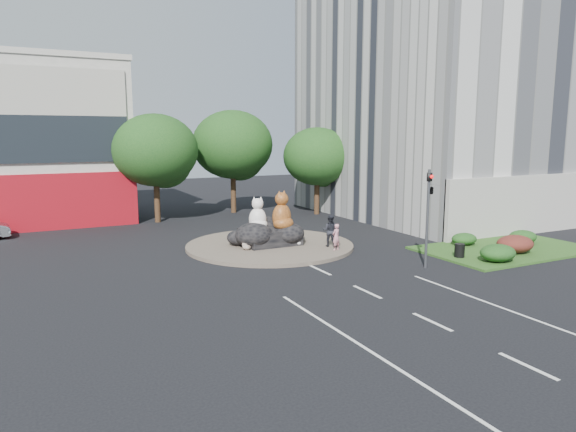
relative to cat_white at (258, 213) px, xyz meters
name	(u,v)px	position (x,y,z in m)	size (l,w,h in m)	color
ground	(367,292)	(0.77, -10.03, -2.10)	(120.00, 120.00, 0.00)	black
roundabout_island	(270,245)	(0.77, -0.03, -2.00)	(10.00, 10.00, 0.20)	brown
rock_plinth	(270,236)	(0.77, -0.03, -1.45)	(3.20, 2.60, 0.90)	black
office_tower	(458,2)	(20.77, 5.97, 15.40)	(20.00, 20.00, 35.00)	silver
grass_verge	(506,249)	(12.77, -7.03, -2.04)	(10.00, 6.00, 0.12)	#244D19
tree_left	(156,154)	(-3.17, 12.03, 3.15)	(6.46, 6.46, 8.27)	#382314
tree_mid	(233,148)	(3.83, 14.03, 3.46)	(6.84, 6.84, 8.76)	#382314
tree_right	(317,159)	(9.83, 10.03, 2.53)	(5.70, 5.70, 7.30)	#382314
hedge_near_green	(498,253)	(9.77, -9.03, -1.53)	(2.00, 1.60, 0.90)	#133D15
hedge_red	(515,244)	(12.27, -8.03, -1.48)	(2.20, 1.76, 0.99)	#51151B
hedge_mid_green	(523,237)	(14.77, -6.53, -1.57)	(1.80, 1.44, 0.81)	#133D15
hedge_back_green	(464,239)	(11.27, -5.23, -1.62)	(1.60, 1.28, 0.72)	#133D15
traffic_light	(430,197)	(5.86, -8.04, 1.52)	(0.44, 1.24, 5.00)	#595B60
street_lamp	(457,167)	(13.58, -2.03, 2.45)	(2.34, 0.22, 8.06)	#595B60
cat_white	(258,213)	(0.00, 0.00, 0.00)	(1.20, 1.04, 2.00)	white
cat_tabby	(282,210)	(1.33, -0.52, 0.18)	(1.41, 1.22, 2.35)	#B36D25
kitten_calico	(246,242)	(-1.09, -0.85, -1.43)	(0.56, 0.49, 0.94)	silver
kitten_white	(297,238)	(2.08, -1.09, -1.47)	(0.51, 0.44, 0.85)	white
pedestrian_pink	(336,237)	(3.44, -3.23, -1.15)	(0.55, 0.36, 1.50)	#CE8590
pedestrian_dark	(330,231)	(3.62, -2.27, -0.96)	(0.91, 0.71, 1.88)	#21232A
litter_bin	(460,250)	(8.68, -7.44, -1.61)	(0.54, 0.54, 0.74)	black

